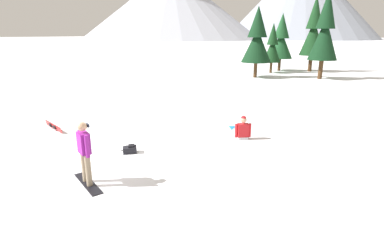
# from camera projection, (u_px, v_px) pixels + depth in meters

# --- Properties ---
(ground_plane) EXTENTS (800.00, 800.00, 0.00)m
(ground_plane) POSITION_uv_depth(u_px,v_px,m) (108.00, 160.00, 9.56)
(ground_plane) COLOR white
(snowboarder_foreground) EXTENTS (1.45, 0.95, 1.71)m
(snowboarder_foreground) POSITION_uv_depth(u_px,v_px,m) (85.00, 152.00, 7.81)
(snowboarder_foreground) COLOR black
(snowboarder_foreground) RESTS_ON ground_plane
(snowboarder_midground) EXTENTS (1.26, 1.67, 0.91)m
(snowboarder_midground) POSITION_uv_depth(u_px,v_px,m) (242.00, 130.00, 11.58)
(snowboarder_midground) COLOR #B7B7BC
(snowboarder_midground) RESTS_ON ground_plane
(loose_snowboard_near_right) EXTENTS (1.69, 0.73, 0.25)m
(loose_snowboard_near_right) POSITION_uv_depth(u_px,v_px,m) (53.00, 126.00, 12.63)
(loose_snowboard_near_right) COLOR red
(loose_snowboard_near_right) RESTS_ON ground_plane
(backpack_black) EXTENTS (0.55, 0.52, 0.28)m
(backpack_black) POSITION_uv_depth(u_px,v_px,m) (130.00, 149.00, 10.13)
(backpack_black) COLOR black
(backpack_black) RESTS_ON ground_plane
(pine_tree_young) EXTENTS (2.49, 2.49, 7.67)m
(pine_tree_young) POSITION_uv_depth(u_px,v_px,m) (314.00, 31.00, 31.20)
(pine_tree_young) COLOR #472D19
(pine_tree_young) RESTS_ON ground_plane
(pine_tree_leaning) EXTENTS (2.45, 2.45, 7.52)m
(pine_tree_leaning) POSITION_uv_depth(u_px,v_px,m) (325.00, 31.00, 25.88)
(pine_tree_leaning) COLOR #472D19
(pine_tree_leaning) RESTS_ON ground_plane
(pine_tree_short) EXTENTS (2.52, 2.52, 5.98)m
(pine_tree_short) POSITION_uv_depth(u_px,v_px,m) (281.00, 40.00, 32.11)
(pine_tree_short) COLOR #472D19
(pine_tree_short) RESTS_ON ground_plane
(pine_tree_slender) EXTENTS (1.77, 1.77, 4.93)m
(pine_tree_slender) POSITION_uv_depth(u_px,v_px,m) (272.00, 46.00, 30.43)
(pine_tree_slender) COLOR #472D19
(pine_tree_slender) RESTS_ON ground_plane
(pine_tree_broad) EXTENTS (2.67, 2.67, 6.25)m
(pine_tree_broad) POSITION_uv_depth(u_px,v_px,m) (257.00, 39.00, 26.96)
(pine_tree_broad) COLOR #472D19
(pine_tree_broad) RESTS_ON ground_plane
(peak_west_ridge) EXTENTS (127.32, 127.32, 47.67)m
(peak_west_ridge) POSITION_uv_depth(u_px,v_px,m) (171.00, 3.00, 214.43)
(peak_west_ridge) COLOR #B2B7C6
(peak_west_ridge) RESTS_ON ground_plane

